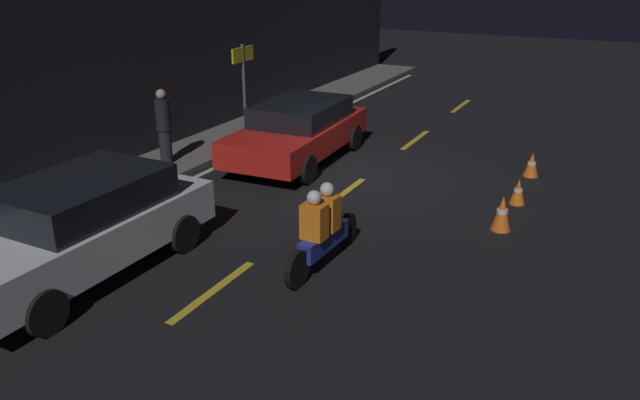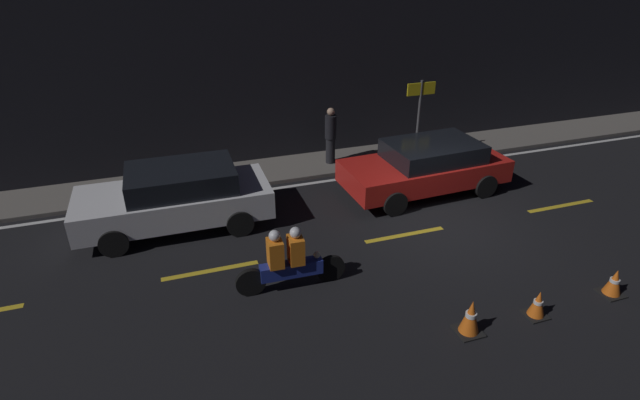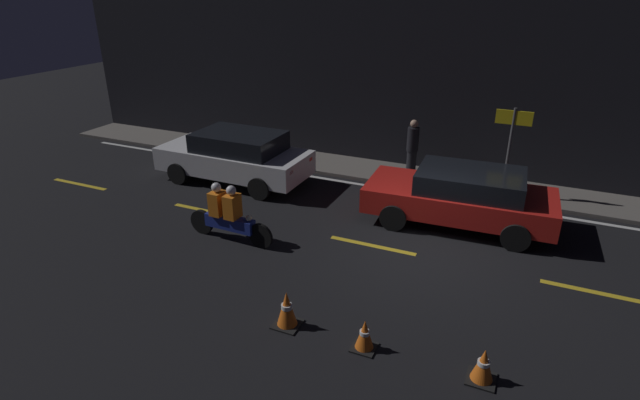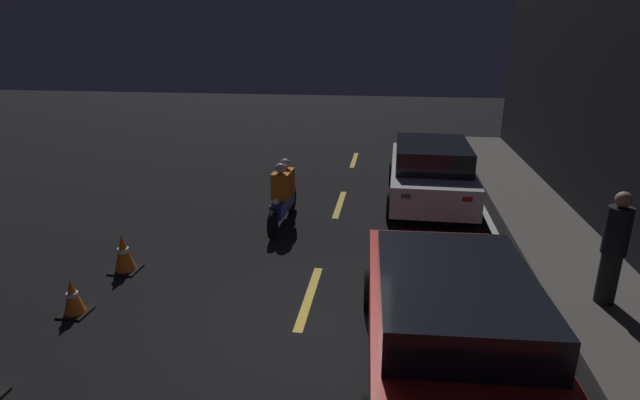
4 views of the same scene
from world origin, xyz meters
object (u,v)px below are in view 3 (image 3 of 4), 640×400
Objects in this scene: traffic_cone_far at (483,365)px; motorcycle at (227,214)px; traffic_cone_mid at (365,335)px; pedestrian at (412,148)px; shop_sign at (511,135)px; taxi_red at (462,195)px; traffic_cone_near at (287,309)px; sedan_white at (235,156)px.

motorcycle is at bearing 159.77° from traffic_cone_far.
traffic_cone_far is at bearing 1.67° from traffic_cone_mid.
shop_sign reaches higher than pedestrian.
traffic_cone_near is at bearing 66.16° from taxi_red.
pedestrian reaches higher than traffic_cone_near.
pedestrian is (-1.27, 7.68, 0.71)m from traffic_cone_mid.
pedestrian reaches higher than sedan_white.
taxi_red is at bearing 34.62° from motorcycle.
taxi_red is at bearing 178.88° from sedan_white.
sedan_white is 6.50m from taxi_red.
traffic_cone_near reaches higher than traffic_cone_mid.
motorcycle is (1.84, -3.19, -0.16)m from sedan_white.
traffic_cone_mid is 0.32× the size of pedestrian.
taxi_red is 6.65× the size of traffic_cone_near.
sedan_white is 8.03m from traffic_cone_mid.
traffic_cone_near is 3.24m from traffic_cone_far.
taxi_red reaches higher than motorcycle.
traffic_cone_far is 0.33× the size of pedestrian.
shop_sign is at bearing -165.31° from sedan_white.
traffic_cone_near is (2.66, -2.21, -0.31)m from motorcycle.
traffic_cone_mid is at bearing 138.10° from sedan_white.
traffic_cone_near is 1.24× the size of traffic_cone_mid.
pedestrian reaches higher than traffic_cone_far.
traffic_cone_mid is 1.83m from traffic_cone_far.
traffic_cone_far is 8.26m from pedestrian.
motorcycle reaches higher than traffic_cone_near.
pedestrian is at bearing 99.38° from traffic_cone_mid.
pedestrian is at bearing 64.68° from motorcycle.
motorcycle is 3.26× the size of traffic_cone_near.
traffic_cone_far is at bearing -18.32° from motorcycle.
taxi_red is 5.59m from traffic_cone_near.
pedestrian is at bearing 170.85° from shop_sign.
traffic_cone_far reaches higher than traffic_cone_mid.
traffic_cone_near is (4.50, -5.39, -0.46)m from sedan_white.
pedestrian is (2.81, 5.45, 0.34)m from motorcycle.
traffic_cone_mid is 7.54m from shop_sign.
motorcycle is 1.29× the size of pedestrian.
shop_sign is (7.30, 1.84, 1.00)m from sedan_white.
shop_sign is at bearing 93.46° from traffic_cone_far.
shop_sign is (-0.44, 7.20, 1.52)m from traffic_cone_far.
traffic_cone_mid is (5.91, -5.41, -0.53)m from sedan_white.
taxi_red is 2.63× the size of pedestrian.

